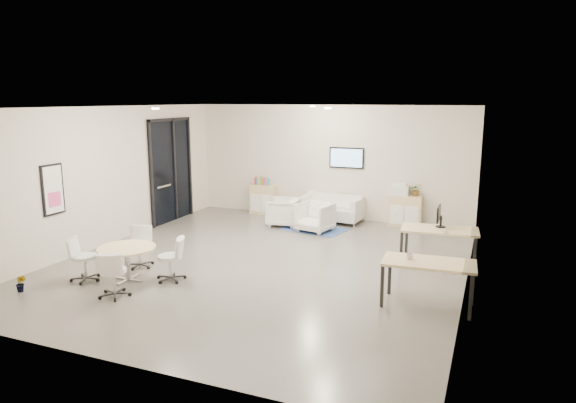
% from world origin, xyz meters
% --- Properties ---
extents(room_shell, '(9.60, 10.60, 4.80)m').
position_xyz_m(room_shell, '(0.00, 0.00, 1.60)').
color(room_shell, '#585650').
rests_on(room_shell, ground).
extents(glass_door, '(0.09, 1.90, 2.85)m').
position_xyz_m(glass_door, '(-3.95, 2.51, 1.50)').
color(glass_door, black).
rests_on(glass_door, room_shell).
extents(artwork, '(0.05, 0.54, 1.04)m').
position_xyz_m(artwork, '(-3.97, -1.60, 1.55)').
color(artwork, black).
rests_on(artwork, room_shell).
extents(wall_tv, '(0.98, 0.06, 0.58)m').
position_xyz_m(wall_tv, '(0.50, 4.46, 1.75)').
color(wall_tv, black).
rests_on(wall_tv, room_shell).
extents(ceiling_spots, '(3.14, 4.14, 0.03)m').
position_xyz_m(ceiling_spots, '(-0.20, 0.83, 3.18)').
color(ceiling_spots, '#FFEAC6').
rests_on(ceiling_spots, room_shell).
extents(sideboard_left, '(0.77, 0.40, 0.86)m').
position_xyz_m(sideboard_left, '(-1.97, 4.27, 0.43)').
color(sideboard_left, '#D8BB82').
rests_on(sideboard_left, room_shell).
extents(sideboard_right, '(0.84, 0.41, 0.84)m').
position_xyz_m(sideboard_right, '(2.21, 4.27, 0.42)').
color(sideboard_right, '#D8BB82').
rests_on(sideboard_right, room_shell).
extents(books, '(0.45, 0.14, 0.22)m').
position_xyz_m(books, '(-2.01, 4.28, 0.97)').
color(books, red).
rests_on(books, sideboard_left).
extents(printer, '(0.48, 0.41, 0.32)m').
position_xyz_m(printer, '(2.04, 4.27, 0.99)').
color(printer, white).
rests_on(printer, sideboard_right).
extents(loveseat, '(1.73, 0.96, 0.63)m').
position_xyz_m(loveseat, '(0.21, 4.08, 0.34)').
color(loveseat, silver).
rests_on(loveseat, room_shell).
extents(blue_rug, '(1.74, 1.34, 0.01)m').
position_xyz_m(blue_rug, '(0.08, 3.03, 0.01)').
color(blue_rug, '#2C4E88').
rests_on(blue_rug, room_shell).
extents(armchair_left, '(0.85, 0.89, 0.82)m').
position_xyz_m(armchair_left, '(-0.86, 3.11, 0.41)').
color(armchair_left, silver).
rests_on(armchair_left, room_shell).
extents(armchair_right, '(0.95, 0.91, 0.83)m').
position_xyz_m(armchair_right, '(0.15, 2.83, 0.41)').
color(armchair_right, silver).
rests_on(armchair_right, room_shell).
extents(desk_rear, '(1.56, 0.88, 0.78)m').
position_xyz_m(desk_rear, '(3.40, 1.14, 0.70)').
color(desk_rear, '#D8BB82').
rests_on(desk_rear, room_shell).
extents(desk_front, '(1.52, 0.83, 0.77)m').
position_xyz_m(desk_front, '(3.46, -1.08, 0.69)').
color(desk_front, '#D8BB82').
rests_on(desk_front, room_shell).
extents(monitor, '(0.20, 0.50, 0.44)m').
position_xyz_m(monitor, '(3.36, 1.29, 1.02)').
color(monitor, black).
rests_on(monitor, desk_rear).
extents(round_table, '(1.07, 1.07, 0.65)m').
position_xyz_m(round_table, '(-1.92, -1.93, 0.56)').
color(round_table, '#D8BB82').
rests_on(round_table, room_shell).
extents(meeting_chairs, '(2.24, 2.24, 0.82)m').
position_xyz_m(meeting_chairs, '(-1.92, -1.93, 0.41)').
color(meeting_chairs, white).
rests_on(meeting_chairs, room_shell).
extents(plant_cabinet, '(0.37, 0.40, 0.26)m').
position_xyz_m(plant_cabinet, '(2.47, 4.28, 0.97)').
color(plant_cabinet, '#3F7F3F').
rests_on(plant_cabinet, sideboard_right).
extents(plant_floor, '(0.29, 0.36, 0.14)m').
position_xyz_m(plant_floor, '(-3.29, -3.12, 0.07)').
color(plant_floor, '#3F7F3F').
rests_on(plant_floor, room_shell).
extents(cup, '(0.14, 0.12, 0.11)m').
position_xyz_m(cup, '(3.14, -1.05, 0.83)').
color(cup, white).
rests_on(cup, desk_front).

